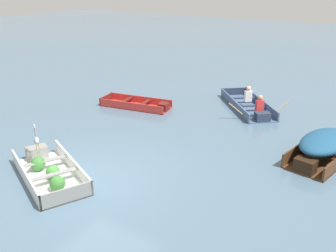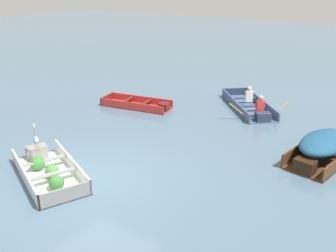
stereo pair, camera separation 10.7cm
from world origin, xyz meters
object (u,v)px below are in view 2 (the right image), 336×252
at_px(skiff_red_near_moored, 139,105).
at_px(rowboat_slate_blue_with_crew, 250,106).
at_px(dinghy_white_foreground, 48,171).
at_px(heron_on_dinghy, 36,139).
at_px(skiff_dark_varnish_mid_moored, 324,146).

distance_m(skiff_red_near_moored, rowboat_slate_blue_with_crew, 4.46).
bearing_deg(dinghy_white_foreground, skiff_red_near_moored, 103.08).
relative_size(dinghy_white_foreground, heron_on_dinghy, 3.76).
height_order(rowboat_slate_blue_with_crew, heron_on_dinghy, heron_on_dinghy).
relative_size(dinghy_white_foreground, skiff_red_near_moored, 1.07).
distance_m(dinghy_white_foreground, heron_on_dinghy, 0.92).
bearing_deg(heron_on_dinghy, rowboat_slate_blue_with_crew, 68.48).
bearing_deg(rowboat_slate_blue_with_crew, heron_on_dinghy, -111.52).
bearing_deg(skiff_red_near_moored, dinghy_white_foreground, -76.92).
height_order(skiff_red_near_moored, heron_on_dinghy, heron_on_dinghy).
bearing_deg(rowboat_slate_blue_with_crew, dinghy_white_foreground, -107.80).
xyz_separation_m(skiff_red_near_moored, heron_on_dinghy, (0.85, -5.72, 0.79)).
distance_m(dinghy_white_foreground, skiff_dark_varnish_mid_moored, 7.71).
height_order(skiff_dark_varnish_mid_moored, rowboat_slate_blue_with_crew, rowboat_slate_blue_with_crew).
relative_size(skiff_red_near_moored, heron_on_dinghy, 3.52).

